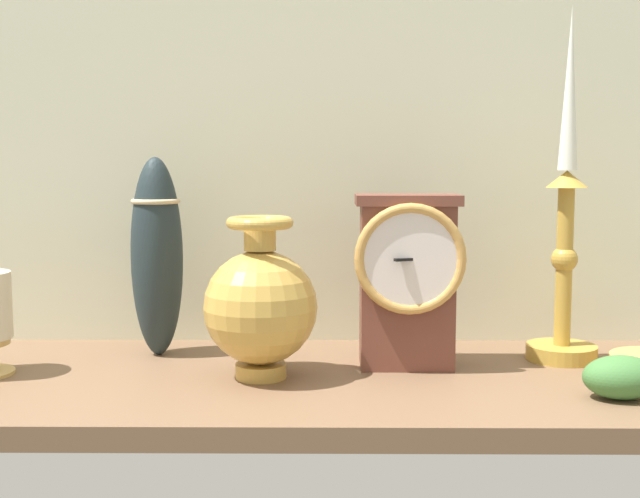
{
  "coord_description": "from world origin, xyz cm",
  "views": [
    {
      "loc": [
        1.05,
        -86.86,
        23.22
      ],
      "look_at": [
        0.27,
        0.0,
        14.0
      ],
      "focal_mm": 45.04,
      "sensor_mm": 36.0,
      "label": 1
    }
  ],
  "objects": [
    {
      "name": "back_wall",
      "position": [
        0.0,
        18.5,
        32.5
      ],
      "size": [
        120.0,
        2.0,
        65.0
      ],
      "primitive_type": "cube",
      "color": "beige",
      "rests_on": "ground_plane"
    },
    {
      "name": "ground_plane",
      "position": [
        0.0,
        0.0,
        -1.2
      ],
      "size": [
        100.0,
        36.0,
        2.4
      ],
      "primitive_type": "cube",
      "color": "brown"
    },
    {
      "name": "tall_ceramic_vase",
      "position": [
        -19.54,
        9.21,
        12.19
      ],
      "size": [
        6.23,
        6.23,
        24.08
      ],
      "color": "#212E31",
      "rests_on": "ground_plane"
    },
    {
      "name": "candlestick_tall_left",
      "position": [
        28.99,
        7.04,
        14.51
      ],
      "size": [
        8.3,
        8.3,
        41.32
      ],
      "color": "#BA9138",
      "rests_on": "ground_plane"
    },
    {
      "name": "mantel_clock",
      "position": [
        10.14,
        3.49,
        10.44
      ],
      "size": [
        12.29,
        8.54,
        19.8
      ],
      "color": "brown",
      "rests_on": "ground_plane"
    },
    {
      "name": "ivy_sprig",
      "position": [
        30.27,
        -8.98,
        2.18
      ],
      "size": [
        7.71,
        5.39,
        4.36
      ],
      "color": "#417639",
      "rests_on": "ground_plane"
    },
    {
      "name": "brass_vase_bulbous",
      "position": [
        -6.16,
        -1.37,
        8.06
      ],
      "size": [
        12.38,
        12.38,
        17.62
      ],
      "color": "gold",
      "rests_on": "ground_plane"
    }
  ]
}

